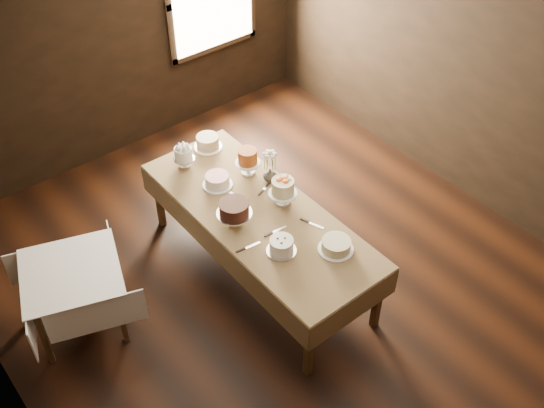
# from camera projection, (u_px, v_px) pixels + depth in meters

# --- Properties ---
(floor) EXTENTS (5.00, 6.00, 0.01)m
(floor) POSITION_uv_depth(u_px,v_px,m) (285.00, 287.00, 6.27)
(floor) COLOR black
(floor) RESTS_ON ground
(ceiling) EXTENTS (5.00, 6.00, 0.01)m
(ceiling) POSITION_uv_depth(u_px,v_px,m) (290.00, 19.00, 4.39)
(ceiling) COLOR beige
(ceiling) RESTS_ON wall_back
(wall_back) EXTENTS (5.00, 0.02, 2.80)m
(wall_back) POSITION_uv_depth(u_px,v_px,m) (113.00, 41.00, 7.07)
(wall_back) COLOR black
(wall_back) RESTS_ON ground
(wall_right) EXTENTS (0.02, 6.00, 2.80)m
(wall_right) POSITION_uv_depth(u_px,v_px,m) (476.00, 78.00, 6.49)
(wall_right) COLOR black
(wall_right) RESTS_ON ground
(display_table) EXTENTS (1.00, 2.56, 0.79)m
(display_table) POSITION_uv_depth(u_px,v_px,m) (259.00, 217.00, 5.94)
(display_table) COLOR #3E2A16
(display_table) RESTS_ON ground
(side_table) EXTENTS (1.06, 1.06, 0.70)m
(side_table) POSITION_uv_depth(u_px,v_px,m) (72.00, 278.00, 5.53)
(side_table) COLOR #3E2A16
(side_table) RESTS_ON ground
(cake_meringue) EXTENTS (0.22, 0.22, 0.23)m
(cake_meringue) POSITION_uv_depth(u_px,v_px,m) (184.00, 158.00, 6.34)
(cake_meringue) COLOR silver
(cake_meringue) RESTS_ON display_table
(cake_speckled) EXTENTS (0.29, 0.29, 0.14)m
(cake_speckled) POSITION_uv_depth(u_px,v_px,m) (208.00, 142.00, 6.59)
(cake_speckled) COLOR white
(cake_speckled) RESTS_ON display_table
(cake_lattice) EXTENTS (0.31, 0.31, 0.11)m
(cake_lattice) POSITION_uv_depth(u_px,v_px,m) (217.00, 181.00, 6.15)
(cake_lattice) COLOR white
(cake_lattice) RESTS_ON display_table
(cake_caramel) EXTENTS (0.25, 0.25, 0.29)m
(cake_caramel) POSITION_uv_depth(u_px,v_px,m) (248.00, 163.00, 6.25)
(cake_caramel) COLOR white
(cake_caramel) RESTS_ON display_table
(cake_chocolate) EXTENTS (0.33, 0.33, 0.24)m
(cake_chocolate) POSITION_uv_depth(u_px,v_px,m) (234.00, 213.00, 5.73)
(cake_chocolate) COLOR silver
(cake_chocolate) RESTS_ON display_table
(cake_flowers) EXTENTS (0.27, 0.27, 0.28)m
(cake_flowers) POSITION_uv_depth(u_px,v_px,m) (283.00, 193.00, 5.92)
(cake_flowers) COLOR white
(cake_flowers) RESTS_ON display_table
(cake_swirl) EXTENTS (0.28, 0.28, 0.13)m
(cake_swirl) POSITION_uv_depth(u_px,v_px,m) (281.00, 246.00, 5.49)
(cake_swirl) COLOR silver
(cake_swirl) RESTS_ON display_table
(cake_cream) EXTENTS (0.35, 0.35, 0.11)m
(cake_cream) POSITION_uv_depth(u_px,v_px,m) (336.00, 246.00, 5.51)
(cake_cream) COLOR white
(cake_cream) RESTS_ON display_table
(cake_server_a) EXTENTS (0.24, 0.04, 0.01)m
(cake_server_a) POSITION_uv_depth(u_px,v_px,m) (279.00, 229.00, 5.73)
(cake_server_a) COLOR silver
(cake_server_a) RESTS_ON display_table
(cake_server_b) EXTENTS (0.11, 0.23, 0.01)m
(cake_server_b) POSITION_uv_depth(u_px,v_px,m) (316.00, 225.00, 5.76)
(cake_server_b) COLOR silver
(cake_server_b) RESTS_ON display_table
(cake_server_c) EXTENTS (0.10, 0.24, 0.01)m
(cake_server_c) POSITION_uv_depth(u_px,v_px,m) (234.00, 194.00, 6.08)
(cake_server_c) COLOR silver
(cake_server_c) RESTS_ON display_table
(cake_server_d) EXTENTS (0.23, 0.11, 0.01)m
(cake_server_d) POSITION_uv_depth(u_px,v_px,m) (267.00, 185.00, 6.17)
(cake_server_d) COLOR silver
(cake_server_d) RESTS_ON display_table
(cake_server_e) EXTENTS (0.24, 0.05, 0.01)m
(cake_server_e) POSITION_uv_depth(u_px,v_px,m) (253.00, 245.00, 5.58)
(cake_server_e) COLOR silver
(cake_server_e) RESTS_ON display_table
(flower_vase) EXTENTS (0.15, 0.15, 0.14)m
(flower_vase) POSITION_uv_depth(u_px,v_px,m) (270.00, 175.00, 6.19)
(flower_vase) COLOR #2D2823
(flower_vase) RESTS_ON display_table
(flower_bouquet) EXTENTS (0.14, 0.14, 0.20)m
(flower_bouquet) POSITION_uv_depth(u_px,v_px,m) (270.00, 159.00, 6.06)
(flower_bouquet) COLOR white
(flower_bouquet) RESTS_ON flower_vase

